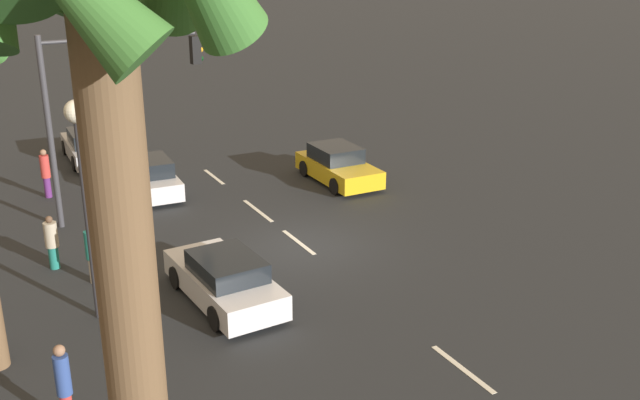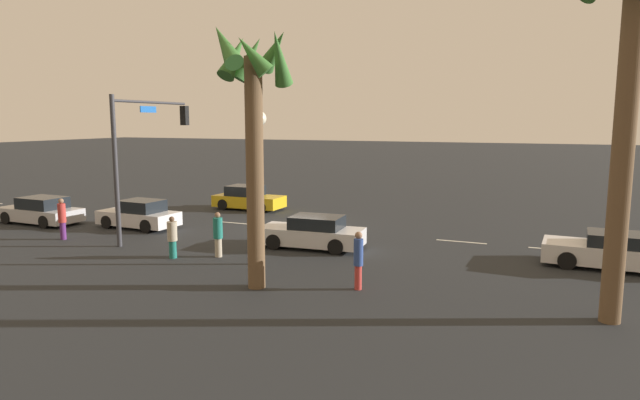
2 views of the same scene
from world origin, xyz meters
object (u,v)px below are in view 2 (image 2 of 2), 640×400
object	(u,v)px
pedestrian_2	(62,218)
palm_tree_1	(253,107)
car_2	(312,233)
pedestrian_0	(172,237)
car_1	(248,199)
car_3	(613,251)
traffic_signal	(143,142)
car_5	(41,211)
palm_tree_0	(632,48)
pedestrian_3	(358,258)
pedestrian_1	(218,234)
streetlamp	(259,157)
car_0	(139,215)

from	to	relation	value
pedestrian_2	palm_tree_1	distance (m)	12.69
car_2	pedestrian_0	world-z (taller)	pedestrian_0
car_1	car_3	world-z (taller)	car_1
car_1	car_3	bearing A→B (deg)	161.03
traffic_signal	pedestrian_2	world-z (taller)	traffic_signal
car_5	palm_tree_0	bearing A→B (deg)	170.33
pedestrian_3	palm_tree_1	size ratio (longest dim) A/B	0.22
pedestrian_1	palm_tree_1	distance (m)	6.45
streetlamp	car_0	bearing A→B (deg)	-23.20
car_5	car_3	bearing A→B (deg)	-176.53
streetlamp	pedestrian_1	distance (m)	3.71
pedestrian_0	pedestrian_1	world-z (taller)	pedestrian_1
car_3	car_2	bearing A→B (deg)	6.24
car_2	streetlamp	size ratio (longest dim) A/B	0.79
car_0	pedestrian_3	world-z (taller)	pedestrian_3
car_1	pedestrian_2	size ratio (longest dim) A/B	2.25
car_1	pedestrian_0	size ratio (longest dim) A/B	2.55
palm_tree_1	traffic_signal	bearing A→B (deg)	-29.27
car_5	palm_tree_1	bearing A→B (deg)	161.21
pedestrian_1	palm_tree_1	size ratio (longest dim) A/B	0.21
car_5	pedestrian_3	bearing A→B (deg)	167.04
car_2	traffic_signal	size ratio (longest dim) A/B	0.70
pedestrian_2	pedestrian_3	xyz separation A→B (m)	(-14.52, 1.87, 0.02)
car_3	streetlamp	distance (m)	13.20
traffic_signal	palm_tree_0	distance (m)	18.90
car_3	car_5	world-z (taller)	car_5
palm_tree_0	pedestrian_2	bearing A→B (deg)	-5.17
car_2	car_3	size ratio (longest dim) A/B	0.94
car_0	streetlamp	bearing A→B (deg)	156.80
pedestrian_2	palm_tree_0	bearing A→B (deg)	174.83
car_1	pedestrian_1	distance (m)	11.52
car_0	car_2	size ratio (longest dim) A/B	0.94
car_0	palm_tree_0	xyz separation A→B (m)	(-20.26, 5.42, 6.42)
traffic_signal	pedestrian_2	xyz separation A→B (m)	(3.23, 1.72, -3.33)
car_5	streetlamp	world-z (taller)	streetlamp
car_2	pedestrian_0	size ratio (longest dim) A/B	2.71
pedestrian_3	palm_tree_1	xyz separation A→B (m)	(3.08, 1.01, 4.68)
pedestrian_0	pedestrian_3	bearing A→B (deg)	172.65
car_0	streetlamp	size ratio (longest dim) A/B	0.74
car_3	palm_tree_1	xyz separation A→B (m)	(10.76, 6.92, 5.07)
palm_tree_0	palm_tree_1	world-z (taller)	palm_tree_0
car_2	car_5	distance (m)	15.15
car_5	traffic_signal	xyz separation A→B (m)	(-7.44, 0.72, 3.69)
car_3	pedestrian_2	xyz separation A→B (m)	(22.20, 4.04, 0.37)
car_2	pedestrian_1	xyz separation A→B (m)	(2.79, 2.82, 0.30)
car_3	traffic_signal	bearing A→B (deg)	6.98
pedestrian_0	pedestrian_1	bearing A→B (deg)	-150.99
pedestrian_0	car_1	bearing A→B (deg)	-74.24
car_3	pedestrian_1	size ratio (longest dim) A/B	2.65
car_1	streetlamp	xyz separation A→B (m)	(-6.78, 10.84, 3.34)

